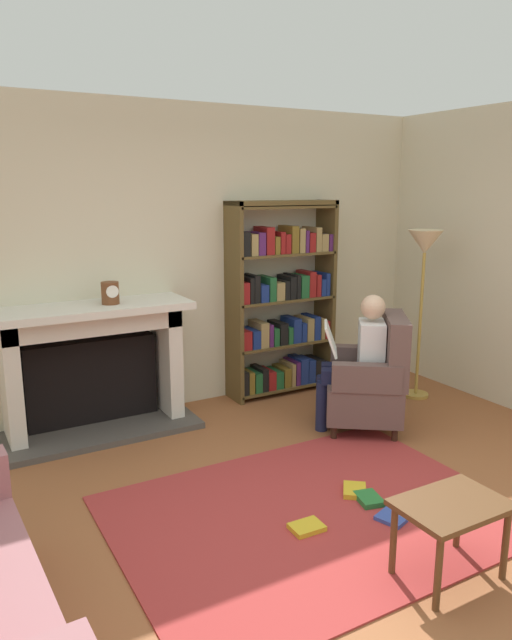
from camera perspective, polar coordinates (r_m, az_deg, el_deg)
name	(u,v)px	position (r m, az deg, el deg)	size (l,w,h in m)	color
ground	(343,539)	(3.68, 8.37, -20.09)	(14.00, 14.00, 0.00)	#985832
back_wall	(172,260)	(5.37, -8.08, 5.77)	(5.60, 0.10, 2.70)	beige
side_wall_right	(494,257)	(5.91, 21.92, 5.61)	(0.10, 5.20, 2.70)	beige
area_rug	(313,514)	(3.88, 5.53, -18.03)	(2.40, 1.80, 0.01)	#A53230
fireplace	(93,364)	(5.05, -15.41, -4.05)	(1.60, 0.64, 1.07)	#4C4742
mantel_clock	(110,293)	(4.86, -13.82, 2.54)	(0.14, 0.14, 0.18)	brown
bookshelf	(282,302)	(5.71, 2.53, 1.78)	(1.07, 0.32, 1.86)	brown
armchair_reading	(372,380)	(5.01, 11.07, -5.69)	(0.88, 0.88, 0.97)	#331E14
seated_reader	(358,357)	(4.95, 9.81, -3.50)	(0.59, 0.56, 1.14)	silver
side_table	(451,514)	(3.32, 18.25, -17.27)	(0.56, 0.39, 0.43)	brown
scattered_books	(358,506)	(3.95, 9.79, -17.24)	(0.78, 0.59, 0.04)	#334CA5
floor_lamp	(424,257)	(5.71, 15.85, 5.85)	(0.32, 0.32, 1.60)	#B7933F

